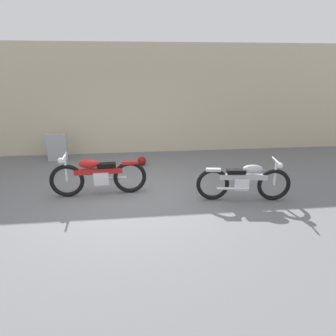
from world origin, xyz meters
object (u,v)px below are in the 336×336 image
motorcycle_red (98,175)px  motorcycle_silver (244,181)px  stone_marker (57,147)px  helmet (142,161)px

motorcycle_red → motorcycle_silver: 3.07m
stone_marker → motorcycle_red: bearing=-62.2°
motorcycle_red → motorcycle_silver: size_ratio=1.06×
stone_marker → motorcycle_silver: 5.61m
helmet → motorcycle_silver: (2.01, -2.61, 0.30)m
stone_marker → motorcycle_silver: size_ratio=0.40×
stone_marker → helmet: stone_marker is taller
motorcycle_silver → stone_marker: bearing=150.6°
helmet → motorcycle_silver: motorcycle_silver is taller
motorcycle_red → helmet: bearing=-119.7°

